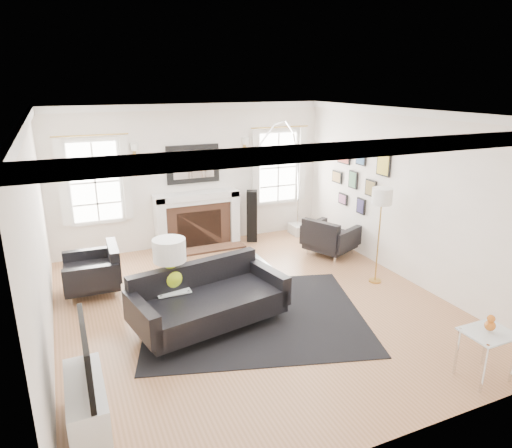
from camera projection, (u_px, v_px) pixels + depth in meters
name	position (u px, v px, depth m)	size (l,w,h in m)	color
floor	(253.00, 305.00, 6.83)	(6.00, 6.00, 0.00)	#97643F
back_wall	(193.00, 176.00, 9.04)	(5.50, 0.04, 2.80)	white
front_wall	(395.00, 308.00, 3.79)	(5.50, 0.04, 2.80)	white
left_wall	(38.00, 242.00, 5.36)	(0.04, 6.00, 2.80)	white
right_wall	(407.00, 196.00, 7.47)	(0.04, 6.00, 2.80)	white
ceiling	(252.00, 113.00, 5.99)	(5.50, 6.00, 0.02)	white
crown_molding	(252.00, 118.00, 6.01)	(5.50, 6.00, 0.12)	white
fireplace	(198.00, 220.00, 9.11)	(1.70, 0.69, 1.11)	white
mantel_mirror	(193.00, 164.00, 8.92)	(1.05, 0.07, 0.75)	black
window_left	(95.00, 182.00, 8.26)	(1.24, 0.15, 1.62)	white
window_right	(278.00, 167.00, 9.68)	(1.24, 0.15, 1.62)	white
gallery_wall	(358.00, 174.00, 8.55)	(0.04, 1.73, 1.29)	black
tv_unit	(87.00, 399.00, 4.32)	(0.35, 1.00, 1.09)	white
area_rug	(254.00, 315.00, 6.52)	(3.04, 2.53, 0.01)	black
sofa	(207.00, 300.00, 6.17)	(2.20, 1.31, 0.67)	black
armchair_left	(95.00, 272.00, 7.15)	(0.86, 0.95, 0.62)	black
armchair_right	(329.00, 238.00, 8.70)	(1.08, 1.14, 0.60)	black
coffee_table	(239.00, 263.00, 7.51)	(0.81, 0.81, 0.36)	silver
side_table_left	(172.00, 295.00, 6.27)	(0.45, 0.45, 0.50)	silver
nesting_table	(487.00, 342.00, 5.02)	(0.53, 0.44, 0.58)	silver
gourd_lamp	(170.00, 260.00, 6.12)	(0.44, 0.44, 0.71)	#AFD31A
orange_vase	(490.00, 324.00, 4.96)	(0.12, 0.12, 0.19)	#C36119
arc_floor_lamp	(281.00, 179.00, 8.71)	(1.84, 1.70, 2.60)	white
stick_floor_lamp	(382.00, 201.00, 7.21)	(0.32, 0.32, 1.60)	#B58D3F
speaker_tower	(252.00, 216.00, 9.42)	(0.21, 0.21, 1.07)	black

